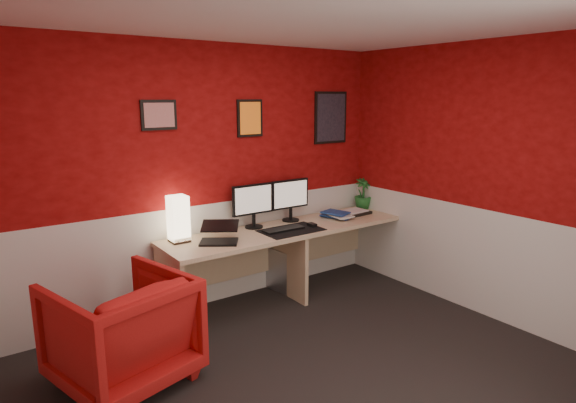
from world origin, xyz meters
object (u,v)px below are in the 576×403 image
(armchair, at_px, (122,331))
(shoji_lamp, at_px, (178,220))
(monitor_right, at_px, (291,194))
(zen_tray, at_px, (353,213))
(desk, at_px, (289,262))
(monitor_left, at_px, (253,199))
(pc_tower, at_px, (285,269))
(laptop, at_px, (219,231))
(potted_plant, at_px, (363,194))

(armchair, bearing_deg, shoji_lamp, -150.84)
(shoji_lamp, xyz_separation_m, monitor_right, (1.26, 0.03, 0.09))
(monitor_right, relative_size, zen_tray, 1.66)
(desk, height_order, monitor_left, monitor_left)
(monitor_left, relative_size, zen_tray, 1.66)
(monitor_left, xyz_separation_m, pc_tower, (0.35, -0.04, -0.80))
(shoji_lamp, height_order, pc_tower, shoji_lamp)
(monitor_left, bearing_deg, shoji_lamp, -178.52)
(laptop, bearing_deg, desk, 38.46)
(monitor_right, height_order, armchair, monitor_right)
(laptop, bearing_deg, armchair, -120.34)
(monitor_right, bearing_deg, potted_plant, -1.66)
(laptop, distance_m, zen_tray, 1.73)
(desk, xyz_separation_m, zen_tray, (0.91, 0.04, 0.38))
(laptop, distance_m, armchair, 1.23)
(desk, relative_size, pc_tower, 5.78)
(desk, relative_size, monitor_left, 4.48)
(zen_tray, bearing_deg, shoji_lamp, 175.97)
(shoji_lamp, bearing_deg, monitor_left, 1.48)
(laptop, bearing_deg, shoji_lamp, 172.32)
(shoji_lamp, xyz_separation_m, zen_tray, (1.99, -0.14, -0.18))
(shoji_lamp, distance_m, armchair, 1.19)
(monitor_right, bearing_deg, armchair, -159.22)
(shoji_lamp, height_order, zen_tray, shoji_lamp)
(monitor_left, xyz_separation_m, potted_plant, (1.47, -0.02, -0.11))
(zen_tray, distance_m, pc_tower, 1.00)
(desk, distance_m, monitor_right, 0.71)
(potted_plant, height_order, armchair, potted_plant)
(pc_tower, bearing_deg, potted_plant, -6.74)
(monitor_left, height_order, potted_plant, monitor_left)
(desk, distance_m, laptop, 0.94)
(desk, bearing_deg, pc_tower, 69.95)
(shoji_lamp, relative_size, zen_tray, 1.14)
(shoji_lamp, relative_size, monitor_left, 0.69)
(desk, height_order, laptop, laptop)
(desk, distance_m, monitor_left, 0.74)
(monitor_right, distance_m, armchair, 2.25)
(monitor_left, bearing_deg, potted_plant, -0.80)
(monitor_right, height_order, zen_tray, monitor_right)
(shoji_lamp, relative_size, potted_plant, 1.13)
(zen_tray, bearing_deg, laptop, -176.60)
(desk, relative_size, monitor_right, 4.48)
(shoji_lamp, height_order, monitor_right, monitor_right)
(laptop, bearing_deg, monitor_right, 49.57)
(zen_tray, bearing_deg, desk, -177.43)
(potted_plant, relative_size, pc_tower, 0.78)
(monitor_left, bearing_deg, zen_tray, -7.68)
(shoji_lamp, xyz_separation_m, laptop, (0.27, -0.24, -0.09))
(monitor_right, bearing_deg, monitor_left, -178.90)
(monitor_right, bearing_deg, laptop, -164.56)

